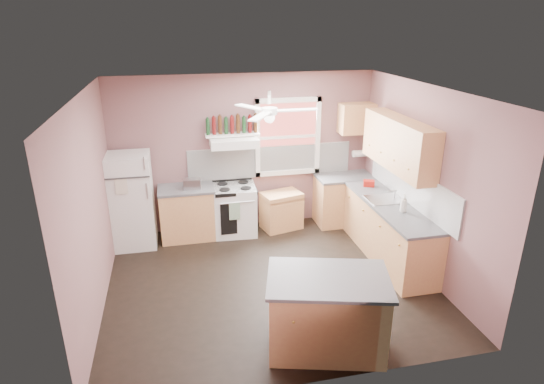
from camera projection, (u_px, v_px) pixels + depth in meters
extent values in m
plane|color=black|center=(270.00, 281.00, 6.53)|extent=(4.50, 4.50, 0.00)
plane|color=white|center=(269.00, 91.00, 5.56)|extent=(4.50, 4.50, 0.00)
cube|color=#795253|center=(245.00, 153.00, 7.89)|extent=(4.50, 0.05, 2.70)
cube|color=#795253|center=(425.00, 181.00, 6.50)|extent=(0.05, 4.00, 2.70)
cube|color=#795253|center=(89.00, 208.00, 5.58)|extent=(0.05, 4.00, 2.70)
cube|color=white|center=(271.00, 161.00, 8.01)|extent=(2.90, 0.03, 0.55)
cube|color=white|center=(410.00, 186.00, 6.83)|extent=(0.03, 2.60, 0.55)
cube|color=maroon|center=(288.00, 137.00, 7.91)|extent=(1.00, 0.02, 1.20)
cube|color=white|center=(288.00, 137.00, 7.89)|extent=(1.16, 0.07, 1.36)
cube|color=white|center=(132.00, 201.00, 7.32)|extent=(0.66, 0.65, 1.55)
cube|color=#C27F51|center=(188.00, 214.00, 7.71)|extent=(0.90, 0.60, 0.86)
cube|color=#4D4D50|center=(186.00, 189.00, 7.55)|extent=(0.92, 0.62, 0.04)
cube|color=silver|center=(192.00, 184.00, 7.44)|extent=(0.30, 0.19, 0.18)
cube|color=white|center=(235.00, 210.00, 7.87)|extent=(0.75, 0.68, 0.86)
cube|color=white|center=(234.00, 142.00, 7.50)|extent=(0.78, 0.50, 0.14)
cube|color=white|center=(232.00, 134.00, 7.57)|extent=(0.90, 0.26, 0.03)
cube|color=#C27F51|center=(281.00, 211.00, 8.07)|extent=(0.76, 0.60, 0.67)
cube|color=#C27F51|center=(344.00, 200.00, 8.28)|extent=(1.00, 0.60, 0.86)
cube|color=#C27F51|center=(388.00, 232.00, 7.04)|extent=(0.60, 2.20, 0.86)
cube|color=#4D4D50|center=(345.00, 177.00, 8.11)|extent=(1.02, 0.62, 0.04)
cube|color=#4D4D50|center=(390.00, 205.00, 6.88)|extent=(0.62, 2.22, 0.04)
cube|color=silver|center=(385.00, 200.00, 7.05)|extent=(0.55, 0.45, 0.03)
cylinder|color=silver|center=(395.00, 194.00, 7.06)|extent=(0.03, 0.03, 0.14)
cube|color=#C27F51|center=(399.00, 144.00, 6.77)|extent=(0.33, 1.80, 0.76)
cube|color=#C27F51|center=(357.00, 118.00, 7.91)|extent=(0.60, 0.33, 0.52)
cylinder|color=white|center=(360.00, 153.00, 8.19)|extent=(0.26, 0.12, 0.12)
cube|color=#C27F51|center=(327.00, 314.00, 5.09)|extent=(1.42, 1.10, 0.86)
cube|color=#4D4D50|center=(329.00, 279.00, 4.93)|extent=(1.51, 1.19, 0.04)
cylinder|color=white|center=(269.00, 111.00, 5.65)|extent=(0.20, 0.20, 0.08)
imported|color=silver|center=(404.00, 203.00, 6.55)|extent=(0.13, 0.13, 0.26)
cube|color=red|center=(369.00, 183.00, 7.59)|extent=(0.21, 0.18, 0.10)
cylinder|color=#143819|center=(208.00, 127.00, 7.44)|extent=(0.06, 0.06, 0.27)
cylinder|color=#590F0F|center=(214.00, 126.00, 7.45)|extent=(0.06, 0.06, 0.29)
cylinder|color=#3F230F|center=(220.00, 125.00, 7.47)|extent=(0.06, 0.06, 0.31)
cylinder|color=#143819|center=(226.00, 126.00, 7.50)|extent=(0.06, 0.06, 0.27)
cylinder|color=#590F0F|center=(232.00, 125.00, 7.51)|extent=(0.06, 0.06, 0.29)
cylinder|color=#3F230F|center=(238.00, 124.00, 7.53)|extent=(0.06, 0.06, 0.31)
cylinder|color=#143819|center=(244.00, 125.00, 7.56)|extent=(0.06, 0.06, 0.27)
cylinder|color=#590F0F|center=(250.00, 124.00, 7.57)|extent=(0.06, 0.06, 0.29)
cylinder|color=#3F230F|center=(256.00, 123.00, 7.59)|extent=(0.06, 0.06, 0.31)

